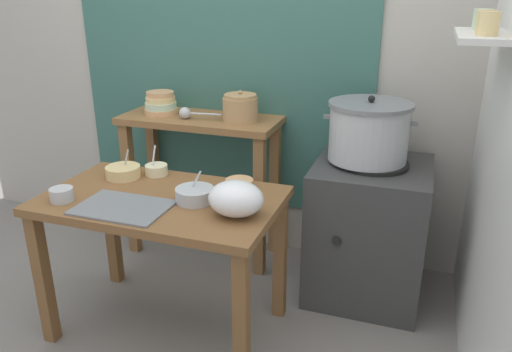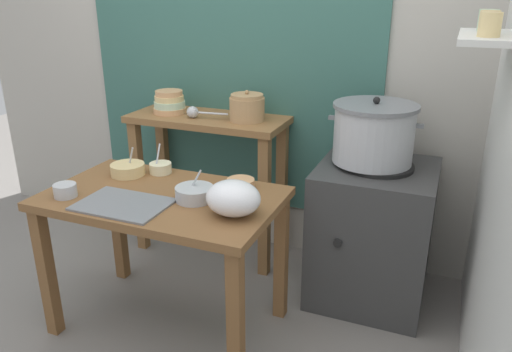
{
  "view_description": "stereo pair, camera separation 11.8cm",
  "coord_description": "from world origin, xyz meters",
  "px_view_note": "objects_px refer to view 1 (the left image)",
  "views": [
    {
      "loc": [
        1.06,
        -1.81,
        1.63
      ],
      "look_at": [
        0.37,
        0.2,
        0.82
      ],
      "focal_mm": 34.97,
      "sensor_mm": 36.0,
      "label": 1
    },
    {
      "loc": [
        1.18,
        -1.77,
        1.63
      ],
      "look_at": [
        0.37,
        0.2,
        0.82
      ],
      "focal_mm": 34.97,
      "sensor_mm": 36.0,
      "label": 2
    }
  ],
  "objects_px": {
    "back_shelf_table": "(201,152)",
    "serving_tray": "(123,207)",
    "prep_bowl_3": "(156,169)",
    "clay_pot": "(240,108)",
    "steamer_pot": "(369,131)",
    "bowl_stack_enamel": "(161,104)",
    "ladle": "(187,113)",
    "stove_block": "(368,230)",
    "plastic_bag": "(236,199)",
    "prep_bowl_1": "(239,183)",
    "prep_bowl_0": "(123,171)",
    "prep_bowl_4": "(195,194)",
    "prep_bowl_2": "(62,194)",
    "prep_table": "(162,218)"
  },
  "relations": [
    {
      "from": "prep_table",
      "to": "bowl_stack_enamel",
      "type": "distance_m",
      "value": 0.94
    },
    {
      "from": "back_shelf_table",
      "to": "steamer_pot",
      "type": "distance_m",
      "value": 1.05
    },
    {
      "from": "ladle",
      "to": "prep_bowl_4",
      "type": "height_order",
      "value": "ladle"
    },
    {
      "from": "bowl_stack_enamel",
      "to": "prep_bowl_2",
      "type": "distance_m",
      "value": 0.98
    },
    {
      "from": "stove_block",
      "to": "prep_bowl_4",
      "type": "xyz_separation_m",
      "value": [
        -0.72,
        -0.64,
        0.37
      ]
    },
    {
      "from": "clay_pot",
      "to": "serving_tray",
      "type": "xyz_separation_m",
      "value": [
        -0.2,
        -0.95,
        -0.25
      ]
    },
    {
      "from": "steamer_pot",
      "to": "ladle",
      "type": "height_order",
      "value": "steamer_pot"
    },
    {
      "from": "stove_block",
      "to": "bowl_stack_enamel",
      "type": "distance_m",
      "value": 1.43
    },
    {
      "from": "back_shelf_table",
      "to": "prep_bowl_2",
      "type": "xyz_separation_m",
      "value": [
        -0.24,
        -0.97,
        0.07
      ]
    },
    {
      "from": "bowl_stack_enamel",
      "to": "prep_bowl_0",
      "type": "bearing_deg",
      "value": -79.95
    },
    {
      "from": "bowl_stack_enamel",
      "to": "prep_bowl_0",
      "type": "relative_size",
      "value": 1.16
    },
    {
      "from": "prep_bowl_1",
      "to": "prep_bowl_3",
      "type": "xyz_separation_m",
      "value": [
        -0.47,
        0.03,
        0.01
      ]
    },
    {
      "from": "bowl_stack_enamel",
      "to": "serving_tray",
      "type": "relative_size",
      "value": 0.51
    },
    {
      "from": "back_shelf_table",
      "to": "clay_pot",
      "type": "distance_m",
      "value": 0.4
    },
    {
      "from": "stove_block",
      "to": "clay_pot",
      "type": "height_order",
      "value": "clay_pot"
    },
    {
      "from": "serving_tray",
      "to": "prep_bowl_4",
      "type": "relative_size",
      "value": 2.28
    },
    {
      "from": "clay_pot",
      "to": "ladle",
      "type": "height_order",
      "value": "clay_pot"
    },
    {
      "from": "stove_block",
      "to": "prep_bowl_3",
      "type": "relative_size",
      "value": 5.27
    },
    {
      "from": "prep_table",
      "to": "prep_bowl_0",
      "type": "xyz_separation_m",
      "value": [
        -0.3,
        0.16,
        0.14
      ]
    },
    {
      "from": "back_shelf_table",
      "to": "bowl_stack_enamel",
      "type": "height_order",
      "value": "bowl_stack_enamel"
    },
    {
      "from": "ladle",
      "to": "prep_bowl_4",
      "type": "xyz_separation_m",
      "value": [
        0.38,
        -0.71,
        -0.18
      ]
    },
    {
      "from": "steamer_pot",
      "to": "clay_pot",
      "type": "height_order",
      "value": "steamer_pot"
    },
    {
      "from": "clay_pot",
      "to": "ladle",
      "type": "relative_size",
      "value": 0.8
    },
    {
      "from": "back_shelf_table",
      "to": "prep_bowl_0",
      "type": "xyz_separation_m",
      "value": [
        -0.15,
        -0.62,
        0.07
      ]
    },
    {
      "from": "serving_tray",
      "to": "prep_bowl_2",
      "type": "height_order",
      "value": "prep_bowl_2"
    },
    {
      "from": "clay_pot",
      "to": "prep_bowl_1",
      "type": "bearing_deg",
      "value": -70.04
    },
    {
      "from": "steamer_pot",
      "to": "prep_bowl_0",
      "type": "bearing_deg",
      "value": -156.23
    },
    {
      "from": "back_shelf_table",
      "to": "plastic_bag",
      "type": "distance_m",
      "value": 1.02
    },
    {
      "from": "steamer_pot",
      "to": "ladle",
      "type": "xyz_separation_m",
      "value": [
        -1.06,
        0.04,
        0.0
      ]
    },
    {
      "from": "steamer_pot",
      "to": "bowl_stack_enamel",
      "type": "height_order",
      "value": "steamer_pot"
    },
    {
      "from": "back_shelf_table",
      "to": "ladle",
      "type": "relative_size",
      "value": 3.77
    },
    {
      "from": "prep_bowl_4",
      "to": "prep_bowl_1",
      "type": "bearing_deg",
      "value": 58.19
    },
    {
      "from": "bowl_stack_enamel",
      "to": "plastic_bag",
      "type": "bearing_deg",
      "value": -45.99
    },
    {
      "from": "back_shelf_table",
      "to": "prep_bowl_3",
      "type": "height_order",
      "value": "back_shelf_table"
    },
    {
      "from": "back_shelf_table",
      "to": "serving_tray",
      "type": "xyz_separation_m",
      "value": [
        0.06,
        -0.95,
        0.05
      ]
    },
    {
      "from": "bowl_stack_enamel",
      "to": "prep_bowl_2",
      "type": "bearing_deg",
      "value": -89.28
    },
    {
      "from": "plastic_bag",
      "to": "prep_bowl_4",
      "type": "relative_size",
      "value": 1.36
    },
    {
      "from": "ladle",
      "to": "plastic_bag",
      "type": "xyz_separation_m",
      "value": [
        0.61,
        -0.78,
        -0.14
      ]
    },
    {
      "from": "steamer_pot",
      "to": "clay_pot",
      "type": "xyz_separation_m",
      "value": [
        -0.75,
        0.11,
        0.04
      ]
    },
    {
      "from": "back_shelf_table",
      "to": "steamer_pot",
      "type": "relative_size",
      "value": 2.02
    },
    {
      "from": "prep_table",
      "to": "prep_bowl_1",
      "type": "distance_m",
      "value": 0.4
    },
    {
      "from": "prep_table",
      "to": "prep_bowl_2",
      "type": "distance_m",
      "value": 0.46
    },
    {
      "from": "prep_bowl_4",
      "to": "prep_bowl_0",
      "type": "bearing_deg",
      "value": 161.91
    },
    {
      "from": "serving_tray",
      "to": "prep_bowl_1",
      "type": "xyz_separation_m",
      "value": [
        0.4,
        0.39,
        0.02
      ]
    },
    {
      "from": "prep_table",
      "to": "prep_bowl_4",
      "type": "distance_m",
      "value": 0.23
    },
    {
      "from": "prep_table",
      "to": "prep_bowl_0",
      "type": "relative_size",
      "value": 6.32
    },
    {
      "from": "steamer_pot",
      "to": "prep_bowl_3",
      "type": "height_order",
      "value": "steamer_pot"
    },
    {
      "from": "steamer_pot",
      "to": "prep_bowl_4",
      "type": "distance_m",
      "value": 0.97
    },
    {
      "from": "stove_block",
      "to": "prep_bowl_1",
      "type": "xyz_separation_m",
      "value": [
        -0.59,
        -0.43,
        0.36
      ]
    },
    {
      "from": "prep_table",
      "to": "bowl_stack_enamel",
      "type": "xyz_separation_m",
      "value": [
        -0.41,
        0.77,
        0.35
      ]
    }
  ]
}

